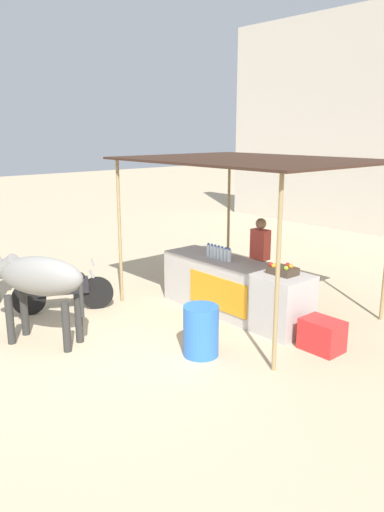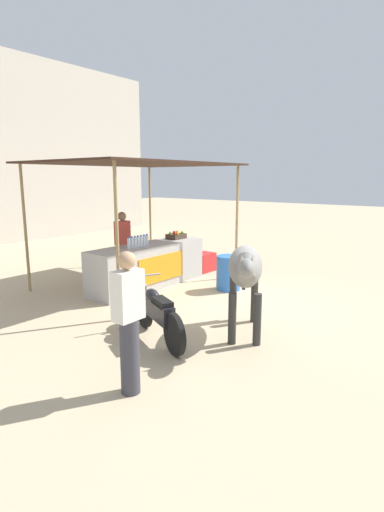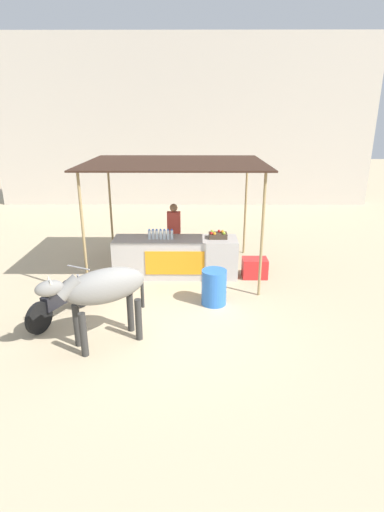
# 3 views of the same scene
# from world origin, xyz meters

# --- Properties ---
(ground_plane) EXTENTS (60.00, 60.00, 0.00)m
(ground_plane) POSITION_xyz_m (0.00, 0.00, 0.00)
(ground_plane) COLOR tan
(building_wall_far) EXTENTS (16.00, 0.50, 6.89)m
(building_wall_far) POSITION_xyz_m (0.00, 10.68, 3.44)
(building_wall_far) COLOR beige
(building_wall_far) RESTS_ON ground
(stall_counter) EXTENTS (3.00, 0.82, 0.96)m
(stall_counter) POSITION_xyz_m (0.00, 2.20, 0.48)
(stall_counter) COLOR #B2ADA8
(stall_counter) RESTS_ON ground
(stall_awning) EXTENTS (4.20, 3.20, 2.74)m
(stall_awning) POSITION_xyz_m (0.00, 2.50, 2.63)
(stall_awning) COLOR #382319
(stall_awning) RESTS_ON ground
(water_bottle_row) EXTENTS (0.61, 0.07, 0.25)m
(water_bottle_row) POSITION_xyz_m (-0.35, 2.15, 1.07)
(water_bottle_row) COLOR silver
(water_bottle_row) RESTS_ON stall_counter
(fruit_crate) EXTENTS (0.44, 0.32, 0.18)m
(fruit_crate) POSITION_xyz_m (1.03, 2.25, 1.03)
(fruit_crate) COLOR #3F3326
(fruit_crate) RESTS_ON stall_counter
(vendor_behind_counter) EXTENTS (0.34, 0.22, 1.65)m
(vendor_behind_counter) POSITION_xyz_m (-0.07, 2.95, 0.85)
(vendor_behind_counter) COLOR #383842
(vendor_behind_counter) RESTS_ON ground
(cooler_box) EXTENTS (0.60, 0.44, 0.48)m
(cooler_box) POSITION_xyz_m (1.94, 2.10, 0.24)
(cooler_box) COLOR red
(cooler_box) RESTS_ON ground
(water_barrel) EXTENTS (0.52, 0.52, 0.76)m
(water_barrel) POSITION_xyz_m (0.87, 0.62, 0.38)
(water_barrel) COLOR blue
(water_barrel) RESTS_ON ground
(cow) EXTENTS (1.74, 1.27, 1.44)m
(cow) POSITION_xyz_m (-1.09, -0.94, 1.03)
(cow) COLOR gray
(cow) RESTS_ON ground
(motorcycle_parked) EXTENTS (0.90, 1.67, 0.90)m
(motorcycle_parked) POSITION_xyz_m (-2.10, -0.02, 0.43)
(motorcycle_parked) COLOR black
(motorcycle_parked) RESTS_ON ground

